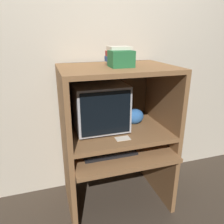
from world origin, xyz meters
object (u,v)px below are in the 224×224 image
(keyboard, at_px, (110,153))
(storage_box, at_px, (121,59))
(snack_bag, at_px, (135,116))
(crt_monitor, at_px, (99,106))
(mouse, at_px, (140,147))
(book_stack, at_px, (119,56))

(keyboard, xyz_separation_m, storage_box, (0.13, 0.11, 0.76))
(snack_bag, bearing_deg, crt_monitor, -179.66)
(mouse, xyz_separation_m, snack_bag, (0.04, 0.22, 0.20))
(keyboard, relative_size, snack_bag, 2.56)
(crt_monitor, bearing_deg, keyboard, -83.63)
(storage_box, bearing_deg, mouse, -32.27)
(crt_monitor, relative_size, book_stack, 2.19)
(book_stack, distance_m, storage_box, 0.10)
(crt_monitor, relative_size, mouse, 6.44)
(snack_bag, distance_m, book_stack, 0.59)
(crt_monitor, height_order, snack_bag, crt_monitor)
(mouse, relative_size, book_stack, 0.34)
(mouse, distance_m, book_stack, 0.81)
(mouse, distance_m, snack_bag, 0.30)
(snack_bag, bearing_deg, keyboard, -143.78)
(keyboard, bearing_deg, mouse, 2.58)
(book_stack, height_order, storage_box, book_stack)
(keyboard, height_order, book_stack, book_stack)
(crt_monitor, xyz_separation_m, keyboard, (0.03, -0.23, -0.35))
(crt_monitor, height_order, storage_box, storage_box)
(snack_bag, relative_size, book_stack, 0.84)
(mouse, height_order, book_stack, book_stack)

